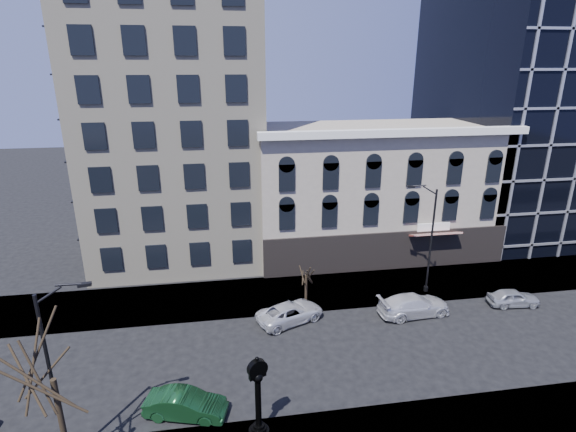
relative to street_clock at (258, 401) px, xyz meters
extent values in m
plane|color=black|center=(1.04, 6.00, -2.17)|extent=(160.00, 160.00, 0.00)
cube|color=#9C9B8E|center=(1.04, 14.00, -2.11)|extent=(160.00, 6.00, 0.12)
cube|color=beige|center=(-4.96, 25.00, 16.83)|extent=(15.00, 15.00, 38.00)
cube|color=#A69A88|center=(13.04, 22.00, 3.83)|extent=(22.00, 10.00, 12.00)
cube|color=white|center=(13.04, 16.80, 10.03)|extent=(22.60, 0.80, 0.60)
cube|color=black|center=(13.04, 16.95, -0.37)|extent=(22.00, 0.30, 3.60)
cube|color=maroon|center=(17.04, 16.40, 1.23)|extent=(4.50, 1.18, 0.55)
cube|color=black|center=(33.04, 27.00, 11.83)|extent=(20.00, 20.00, 28.00)
cylinder|color=black|center=(0.00, 0.00, -1.91)|extent=(1.03, 1.03, 0.28)
cylinder|color=black|center=(0.00, 0.00, -1.68)|extent=(0.75, 0.75, 0.19)
cylinder|color=black|center=(0.00, 0.00, -1.51)|extent=(0.56, 0.56, 0.15)
cylinder|color=black|center=(0.00, 0.00, -0.09)|extent=(0.30, 0.30, 2.72)
sphere|color=black|center=(0.00, 0.00, 1.36)|extent=(0.52, 0.52, 0.52)
cube|color=black|center=(0.00, 0.00, 1.46)|extent=(0.86, 0.50, 0.23)
cylinder|color=black|center=(0.00, 0.00, 1.83)|extent=(1.02, 0.63, 0.97)
cylinder|color=white|center=(0.00, -0.16, 1.83)|extent=(0.77, 0.32, 0.82)
cylinder|color=white|center=(0.00, 0.16, 1.83)|extent=(0.77, 0.32, 0.82)
sphere|color=black|center=(0.00, 0.00, 2.39)|extent=(0.19, 0.19, 0.19)
cylinder|color=black|center=(-8.94, 0.00, 2.23)|extent=(0.16, 0.16, 8.56)
cube|color=black|center=(-7.08, 0.31, 6.65)|extent=(0.58, 0.31, 0.14)
cylinder|color=black|center=(14.68, 12.56, 2.19)|extent=(0.16, 0.16, 8.48)
cylinder|color=black|center=(14.68, 12.56, -1.86)|extent=(0.36, 0.36, 0.39)
cube|color=black|center=(12.87, 13.04, 6.58)|extent=(0.58, 0.35, 0.14)
cylinder|color=#2E2317|center=(4.79, 12.29, -0.90)|extent=(0.20, 0.20, 2.31)
imported|color=#143F1E|center=(-3.63, 1.97, -1.47)|extent=(4.49, 2.57, 1.40)
imported|color=silver|center=(3.22, 10.08, -1.50)|extent=(5.35, 3.92, 1.35)
imported|color=silver|center=(12.29, 9.54, -1.40)|extent=(5.49, 2.62, 1.54)
imported|color=#A5A8AD|center=(20.30, 9.59, -1.53)|extent=(3.91, 1.86, 1.29)
camera|label=1|loc=(-1.32, -17.50, 15.43)|focal=28.00mm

